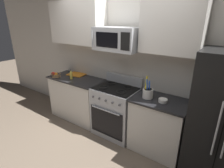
{
  "coord_description": "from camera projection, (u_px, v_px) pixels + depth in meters",
  "views": [
    {
      "loc": [
        1.61,
        -1.78,
        2.09
      ],
      "look_at": [
        -0.0,
        0.52,
        1.03
      ],
      "focal_mm": 28.51,
      "sensor_mm": 36.0,
      "label": 1
    }
  ],
  "objects": [
    {
      "name": "ground_plane",
      "position": [
        94.0,
        151.0,
        2.97
      ],
      "size": [
        16.0,
        16.0,
        0.0
      ],
      "primitive_type": "plane",
      "color": "#6B5B4C"
    },
    {
      "name": "wall_back",
      "position": [
        127.0,
        63.0,
        3.28
      ],
      "size": [
        8.0,
        0.1,
        2.6
      ],
      "primitive_type": "cube",
      "color": "beige",
      "rests_on": "ground"
    },
    {
      "name": "counter_left",
      "position": [
        77.0,
        98.0,
        3.83
      ],
      "size": [
        1.21,
        0.59,
        0.91
      ],
      "color": "silver",
      "rests_on": "ground"
    },
    {
      "name": "range_oven",
      "position": [
        116.0,
        110.0,
        3.29
      ],
      "size": [
        0.76,
        0.63,
        1.09
      ],
      "color": "#B2B5BA",
      "rests_on": "ground"
    },
    {
      "name": "counter_right",
      "position": [
        158.0,
        126.0,
        2.85
      ],
      "size": [
        0.86,
        0.59,
        0.91
      ],
      "color": "silver",
      "rests_on": "ground"
    },
    {
      "name": "refrigerator",
      "position": [
        224.0,
        120.0,
        2.24
      ],
      "size": [
        0.79,
        0.7,
        1.74
      ],
      "color": "black",
      "rests_on": "ground"
    },
    {
      "name": "microwave",
      "position": [
        117.0,
        39.0,
        2.86
      ],
      "size": [
        0.75,
        0.44,
        0.37
      ],
      "color": "#B2B5BA"
    },
    {
      "name": "upper_cabinets_left",
      "position": [
        77.0,
        23.0,
        3.41
      ],
      "size": [
        1.2,
        0.34,
        0.78
      ],
      "color": "silver"
    },
    {
      "name": "upper_cabinets_right",
      "position": [
        172.0,
        25.0,
        2.42
      ],
      "size": [
        0.85,
        0.34,
        0.78
      ],
      "color": "silver"
    },
    {
      "name": "utensil_crock",
      "position": [
        148.0,
        93.0,
        2.75
      ],
      "size": [
        0.16,
        0.16,
        0.34
      ],
      "color": "white",
      "rests_on": "counter_right"
    },
    {
      "name": "fruit_basket",
      "position": [
        56.0,
        75.0,
        3.75
      ],
      "size": [
        0.19,
        0.19,
        0.09
      ],
      "color": "brown",
      "rests_on": "counter_left"
    },
    {
      "name": "apple_loose",
      "position": [
        53.0,
        74.0,
        3.82
      ],
      "size": [
        0.08,
        0.08,
        0.08
      ],
      "primitive_type": "sphere",
      "color": "red",
      "rests_on": "counter_left"
    },
    {
      "name": "cutting_board",
      "position": [
        77.0,
        74.0,
        3.89
      ],
      "size": [
        0.4,
        0.32,
        0.02
      ],
      "primitive_type": "cube",
      "rotation": [
        0.0,
        0.0,
        0.13
      ],
      "color": "orange",
      "rests_on": "counter_left"
    },
    {
      "name": "bottle_oil",
      "position": [
        71.0,
        75.0,
        3.59
      ],
      "size": [
        0.05,
        0.05,
        0.2
      ],
      "color": "gold",
      "rests_on": "counter_left"
    },
    {
      "name": "prep_bowl",
      "position": [
        163.0,
        100.0,
        2.62
      ],
      "size": [
        0.14,
        0.14,
        0.05
      ],
      "color": "white",
      "rests_on": "counter_right"
    }
  ]
}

